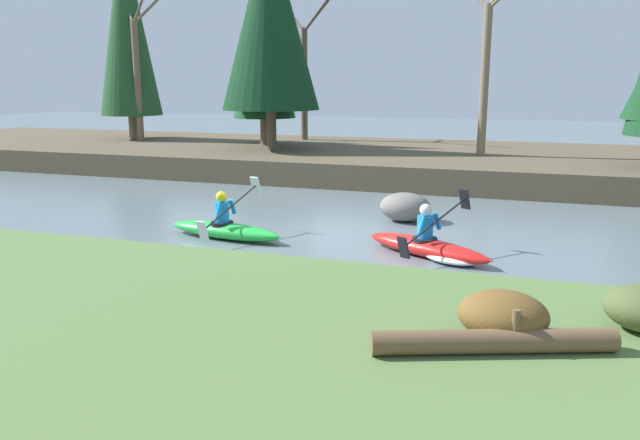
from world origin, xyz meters
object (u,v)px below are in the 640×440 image
at_px(boulder_midstream, 405,207).
at_px(kayaker_lead, 432,247).
at_px(kayaker_middle, 225,228).
at_px(driftwood_log, 494,341).

bearing_deg(boulder_midstream, kayaker_lead, -69.74).
height_order(kayaker_lead, kayaker_middle, same).
relative_size(kayaker_lead, kayaker_middle, 0.96).
distance_m(kayaker_lead, kayaker_middle, 4.34).
distance_m(boulder_midstream, driftwood_log, 8.83).
bearing_deg(kayaker_middle, kayaker_lead, 8.13).
relative_size(boulder_midstream, driftwood_log, 0.52).
bearing_deg(driftwood_log, boulder_midstream, 85.82).
height_order(boulder_midstream, driftwood_log, driftwood_log).
relative_size(kayaker_lead, driftwood_log, 1.16).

